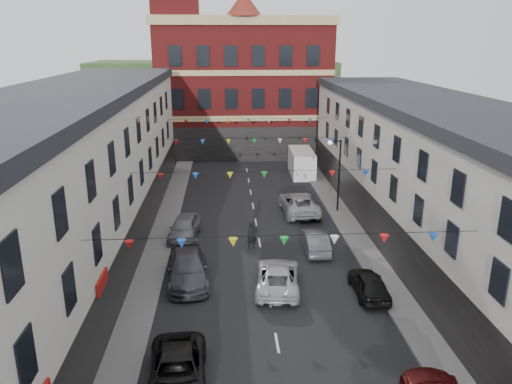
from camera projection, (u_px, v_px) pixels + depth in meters
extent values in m
plane|color=black|center=(270.00, 300.00, 27.04)|extent=(160.00, 160.00, 0.00)
cube|color=#605E5B|center=(146.00, 285.00, 28.52)|extent=(1.80, 64.00, 0.15)
cube|color=#605E5B|center=(383.00, 278.00, 29.34)|extent=(1.80, 64.00, 0.15)
cube|color=silver|center=(42.00, 211.00, 25.83)|extent=(8.00, 56.00, 10.00)
cube|color=black|center=(28.00, 108.00, 24.26)|extent=(8.40, 56.00, 0.70)
cube|color=black|center=(126.00, 269.00, 27.07)|extent=(0.12, 56.00, 3.20)
cube|color=silver|center=(482.00, 211.00, 27.37)|extent=(8.00, 56.00, 9.00)
cube|color=black|center=(495.00, 123.00, 25.95)|extent=(8.40, 56.00, 0.70)
cube|color=black|center=(406.00, 261.00, 27.98)|extent=(0.12, 56.00, 3.20)
cube|color=maroon|center=(243.00, 91.00, 61.09)|extent=(20.00, 12.00, 15.00)
cube|color=tan|center=(242.00, 22.00, 58.74)|extent=(20.60, 12.60, 1.00)
cone|color=maroon|center=(244.00, 4.00, 53.47)|extent=(4.00, 4.00, 2.60)
cube|color=maroon|center=(177.00, 53.00, 56.47)|extent=(5.00, 5.00, 24.00)
cube|color=#294822|center=(214.00, 92.00, 84.49)|extent=(40.00, 14.00, 10.00)
cylinder|color=black|center=(339.00, 177.00, 39.92)|extent=(0.14, 0.14, 6.00)
cylinder|color=black|center=(336.00, 141.00, 39.04)|extent=(0.90, 0.10, 0.10)
sphere|color=beige|center=(330.00, 142.00, 39.05)|extent=(0.36, 0.36, 0.36)
imported|color=black|center=(177.00, 372.00, 20.10)|extent=(2.62, 5.21, 1.42)
imported|color=#3D3E44|center=(188.00, 268.00, 28.96)|extent=(2.76, 5.75, 1.61)
imported|color=gray|center=(184.00, 228.00, 35.25)|extent=(2.34, 4.77, 1.57)
imported|color=black|center=(369.00, 284.00, 27.36)|extent=(1.64, 4.04, 1.37)
imported|color=#4E5056|center=(315.00, 241.00, 33.18)|extent=(1.48, 4.21, 1.39)
imported|color=#9D9FA1|center=(299.00, 203.00, 40.43)|extent=(3.02, 6.01, 1.63)
imported|color=silver|center=(278.00, 276.00, 28.15)|extent=(2.94, 5.39, 1.43)
cube|color=white|center=(302.00, 163.00, 51.69)|extent=(2.39, 5.89, 2.58)
imported|color=black|center=(252.00, 236.00, 33.37)|extent=(0.79, 0.62, 1.91)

